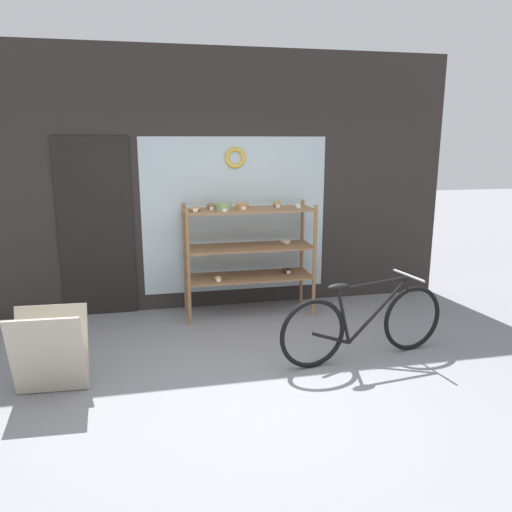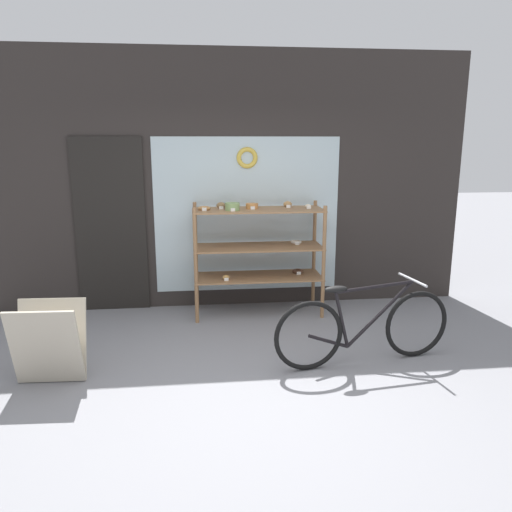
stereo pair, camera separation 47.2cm
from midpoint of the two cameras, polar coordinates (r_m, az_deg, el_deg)
name	(u,v)px [view 1 (the left image)]	position (r m, az deg, el deg)	size (l,w,h in m)	color
ground_plane	(260,390)	(4.35, -2.81, -15.16)	(30.00, 30.00, 0.00)	gray
storefront_facade	(215,185)	(6.16, -6.91, 8.03)	(5.87, 0.13, 3.11)	#2D2826
display_case	(248,244)	(5.89, -3.24, 1.34)	(1.52, 0.54, 1.36)	#8E6642
bicycle	(364,323)	(4.85, 9.53, -7.64)	(1.76, 0.46, 0.79)	black
sandwich_board	(50,352)	(4.59, -25.32, -9.94)	(0.60, 0.41, 0.71)	#B2A893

